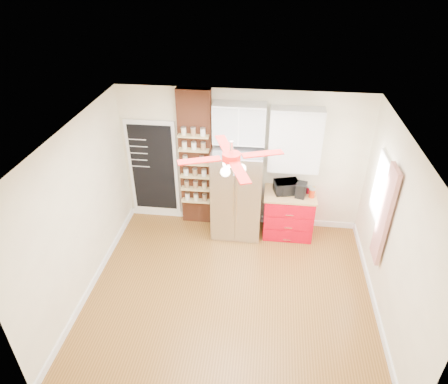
# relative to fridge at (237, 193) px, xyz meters

# --- Properties ---
(floor) EXTENTS (4.50, 4.50, 0.00)m
(floor) POSITION_rel_fridge_xyz_m (0.05, -1.63, -0.88)
(floor) COLOR brown
(floor) RESTS_ON ground
(ceiling) EXTENTS (4.50, 4.50, 0.00)m
(ceiling) POSITION_rel_fridge_xyz_m (0.05, -1.63, 1.83)
(ceiling) COLOR white
(ceiling) RESTS_ON wall_back
(wall_back) EXTENTS (4.50, 0.02, 2.70)m
(wall_back) POSITION_rel_fridge_xyz_m (0.05, 0.37, 0.48)
(wall_back) COLOR #F5EDC5
(wall_back) RESTS_ON floor
(wall_front) EXTENTS (4.50, 0.02, 2.70)m
(wall_front) POSITION_rel_fridge_xyz_m (0.05, -3.63, 0.48)
(wall_front) COLOR #F5EDC5
(wall_front) RESTS_ON floor
(wall_left) EXTENTS (0.02, 4.00, 2.70)m
(wall_left) POSITION_rel_fridge_xyz_m (-2.20, -1.63, 0.48)
(wall_left) COLOR #F5EDC5
(wall_left) RESTS_ON floor
(wall_right) EXTENTS (0.02, 4.00, 2.70)m
(wall_right) POSITION_rel_fridge_xyz_m (2.30, -1.63, 0.48)
(wall_right) COLOR #F5EDC5
(wall_right) RESTS_ON floor
(chalkboard) EXTENTS (0.95, 0.05, 1.95)m
(chalkboard) POSITION_rel_fridge_xyz_m (-1.65, 0.33, 0.23)
(chalkboard) COLOR white
(chalkboard) RESTS_ON wall_back
(brick_pillar) EXTENTS (0.60, 0.16, 2.70)m
(brick_pillar) POSITION_rel_fridge_xyz_m (-0.80, 0.29, 0.48)
(brick_pillar) COLOR brown
(brick_pillar) RESTS_ON floor
(fridge) EXTENTS (0.90, 0.70, 1.75)m
(fridge) POSITION_rel_fridge_xyz_m (0.00, 0.00, 0.00)
(fridge) COLOR silver
(fridge) RESTS_ON floor
(upper_glass_cabinet) EXTENTS (0.90, 0.35, 0.70)m
(upper_glass_cabinet) POSITION_rel_fridge_xyz_m (0.00, 0.20, 1.27)
(upper_glass_cabinet) COLOR white
(upper_glass_cabinet) RESTS_ON wall_back
(red_cabinet) EXTENTS (0.94, 0.64, 0.90)m
(red_cabinet) POSITION_rel_fridge_xyz_m (0.97, 0.05, -0.42)
(red_cabinet) COLOR red
(red_cabinet) RESTS_ON floor
(upper_shelf_unit) EXTENTS (0.90, 0.30, 1.15)m
(upper_shelf_unit) POSITION_rel_fridge_xyz_m (0.97, 0.22, 1.00)
(upper_shelf_unit) COLOR white
(upper_shelf_unit) RESTS_ON wall_back
(window) EXTENTS (0.04, 0.75, 1.05)m
(window) POSITION_rel_fridge_xyz_m (2.28, -0.73, 0.68)
(window) COLOR white
(window) RESTS_ON wall_right
(curtain) EXTENTS (0.06, 0.40, 1.55)m
(curtain) POSITION_rel_fridge_xyz_m (2.23, -1.28, 0.57)
(curtain) COLOR #B22517
(curtain) RESTS_ON wall_right
(ceiling_fan) EXTENTS (1.40, 1.40, 0.44)m
(ceiling_fan) POSITION_rel_fridge_xyz_m (0.05, -1.63, 1.55)
(ceiling_fan) COLOR silver
(ceiling_fan) RESTS_ON ceiling
(toaster_oven) EXTENTS (0.49, 0.40, 0.24)m
(toaster_oven) POSITION_rel_fridge_xyz_m (0.89, 0.07, 0.14)
(toaster_oven) COLOR black
(toaster_oven) RESTS_ON red_cabinet
(coffee_maker) EXTENTS (0.22, 0.25, 0.27)m
(coffee_maker) POSITION_rel_fridge_xyz_m (1.15, -0.03, 0.16)
(coffee_maker) COLOR black
(coffee_maker) RESTS_ON red_cabinet
(canister_left) EXTENTS (0.12, 0.12, 0.16)m
(canister_left) POSITION_rel_fridge_xyz_m (1.34, -0.03, 0.10)
(canister_left) COLOR red
(canister_left) RESTS_ON red_cabinet
(canister_right) EXTENTS (0.10, 0.10, 0.12)m
(canister_right) POSITION_rel_fridge_xyz_m (1.30, 0.12, 0.09)
(canister_right) COLOR #B50A1E
(canister_right) RESTS_ON red_cabinet
(pantry_jar_oats) EXTENTS (0.10, 0.10, 0.13)m
(pantry_jar_oats) POSITION_rel_fridge_xyz_m (-0.97, 0.14, 0.56)
(pantry_jar_oats) COLOR #C4BB96
(pantry_jar_oats) RESTS_ON brick_pillar
(pantry_jar_beans) EXTENTS (0.11, 0.11, 0.12)m
(pantry_jar_beans) POSITION_rel_fridge_xyz_m (-0.67, 0.18, 0.56)
(pantry_jar_beans) COLOR #946B4B
(pantry_jar_beans) RESTS_ON brick_pillar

